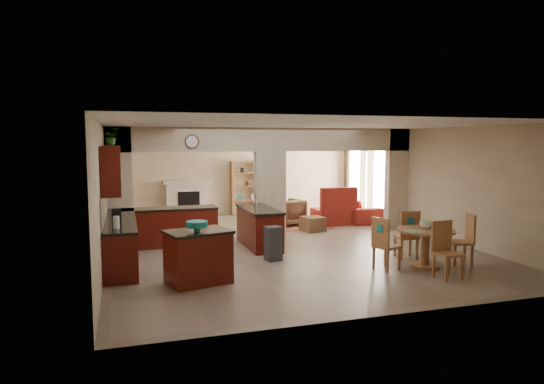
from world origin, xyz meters
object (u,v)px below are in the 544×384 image
object	(u,v)px
dining_table	(425,242)
sofa	(353,208)
kitchen_island	(198,257)
armchair	(288,212)

from	to	relation	value
dining_table	sofa	distance (m)	5.88
sofa	kitchen_island	bearing A→B (deg)	135.10
kitchen_island	dining_table	size ratio (longest dim) A/B	1.11
kitchen_island	sofa	size ratio (longest dim) A/B	0.51
sofa	armchair	world-z (taller)	armchair
kitchen_island	armchair	distance (m)	6.14
dining_table	armchair	size ratio (longest dim) A/B	1.32
sofa	armchair	xyz separation A→B (m)	(-2.30, -0.35, 0.03)
kitchen_island	sofa	xyz separation A→B (m)	(5.70, 5.46, -0.12)
dining_table	sofa	xyz separation A→B (m)	(1.32, 5.73, -0.15)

